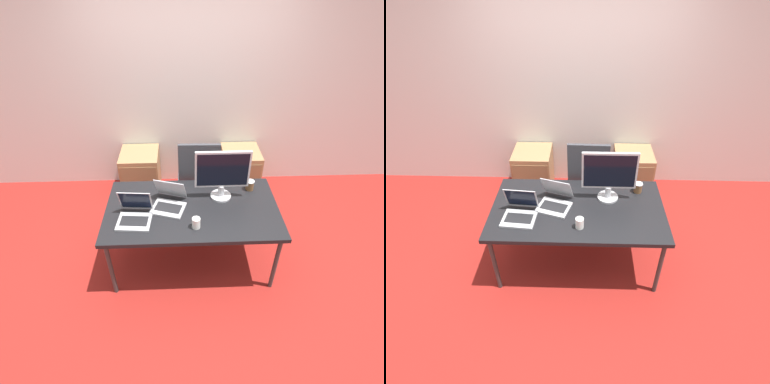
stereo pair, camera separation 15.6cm
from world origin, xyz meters
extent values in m
plane|color=maroon|center=(0.00, 0.00, 0.00)|extent=(14.00, 14.00, 0.00)
cube|color=silver|center=(0.00, 1.53, 1.30)|extent=(10.00, 0.05, 2.60)
cube|color=black|center=(0.00, 0.00, 0.69)|extent=(1.63, 0.90, 0.04)
cylinder|color=#333333|center=(-0.75, -0.39, 0.33)|extent=(0.04, 0.04, 0.67)
cylinder|color=#333333|center=(0.75, -0.39, 0.33)|extent=(0.04, 0.04, 0.67)
cylinder|color=#333333|center=(-0.75, 0.39, 0.33)|extent=(0.04, 0.04, 0.67)
cylinder|color=#333333|center=(0.75, 0.39, 0.33)|extent=(0.04, 0.04, 0.67)
cylinder|color=#232326|center=(0.10, 0.79, 0.02)|extent=(0.56, 0.56, 0.04)
cylinder|color=gray|center=(0.10, 0.79, 0.25)|extent=(0.05, 0.05, 0.42)
cube|color=#38383D|center=(0.10, 0.79, 0.45)|extent=(0.49, 0.49, 0.07)
cube|color=#38383D|center=(0.09, 0.53, 0.79)|extent=(0.44, 0.05, 0.60)
cube|color=#99754C|center=(-0.64, 1.25, 0.30)|extent=(0.49, 0.51, 0.60)
cube|color=olive|center=(-0.64, 0.99, 0.30)|extent=(0.45, 0.01, 0.48)
cube|color=#99754C|center=(0.70, 1.25, 0.30)|extent=(0.49, 0.51, 0.60)
cube|color=olive|center=(0.70, 0.99, 0.30)|extent=(0.45, 0.01, 0.48)
cube|color=#ADADB2|center=(-0.23, -0.01, 0.72)|extent=(0.35, 0.31, 0.02)
cube|color=black|center=(-0.23, -0.01, 0.73)|extent=(0.27, 0.19, 0.00)
cube|color=#ADADB2|center=(-0.20, 0.14, 0.83)|extent=(0.31, 0.19, 0.22)
cube|color=black|center=(-0.20, 0.14, 0.84)|extent=(0.29, 0.17, 0.20)
cube|color=#ADADB2|center=(-0.52, -0.19, 0.72)|extent=(0.31, 0.26, 0.02)
cube|color=black|center=(-0.52, -0.19, 0.73)|extent=(0.25, 0.15, 0.00)
cube|color=#ADADB2|center=(-0.52, -0.04, 0.84)|extent=(0.30, 0.10, 0.23)
cube|color=black|center=(-0.52, -0.04, 0.84)|extent=(0.28, 0.09, 0.21)
cylinder|color=#B7B7BC|center=(0.29, 0.16, 0.72)|extent=(0.20, 0.20, 0.02)
cylinder|color=#B7B7BC|center=(0.29, 0.16, 0.78)|extent=(0.06, 0.06, 0.11)
cube|color=#B7B7BC|center=(0.29, 0.16, 1.03)|extent=(0.51, 0.03, 0.38)
cube|color=black|center=(0.29, 0.14, 1.03)|extent=(0.48, 0.00, 0.34)
cylinder|color=white|center=(0.02, -0.27, 0.76)|extent=(0.07, 0.07, 0.10)
cylinder|color=brown|center=(0.59, 0.27, 0.76)|extent=(0.08, 0.08, 0.09)
cylinder|color=white|center=(0.59, 0.27, 0.81)|extent=(0.08, 0.08, 0.01)
camera|label=1|loc=(-0.09, -2.16, 2.54)|focal=28.00mm
camera|label=2|loc=(0.07, -2.16, 2.54)|focal=28.00mm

